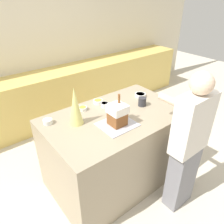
% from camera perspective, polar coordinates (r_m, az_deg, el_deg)
% --- Properties ---
extents(ground_plane, '(12.00, 12.00, 0.00)m').
position_cam_1_polar(ground_plane, '(3.01, 0.88, -16.48)').
color(ground_plane, beige).
extents(wall_back, '(8.00, 0.05, 2.60)m').
position_cam_1_polar(wall_back, '(4.07, -19.34, 15.93)').
color(wall_back, beige).
rests_on(wall_back, ground_plane).
extents(back_cabinet_block, '(6.00, 0.60, 0.91)m').
position_cam_1_polar(back_cabinet_block, '(4.06, -15.69, 3.65)').
color(back_cabinet_block, '#DBBC60').
rests_on(back_cabinet_block, ground_plane).
extents(kitchen_island, '(1.58, 0.98, 0.95)m').
position_cam_1_polar(kitchen_island, '(2.69, 0.96, -9.51)').
color(kitchen_island, gray).
rests_on(kitchen_island, ground_plane).
extents(baking_tray, '(0.37, 0.32, 0.01)m').
position_cam_1_polar(baking_tray, '(2.25, 1.37, -3.27)').
color(baking_tray, '#B2B2BC').
rests_on(baking_tray, kitchen_island).
extents(gingerbread_house, '(0.17, 0.17, 0.32)m').
position_cam_1_polar(gingerbread_house, '(2.18, 1.41, -0.57)').
color(gingerbread_house, brown).
rests_on(gingerbread_house, baking_tray).
extents(decorative_tree, '(0.14, 0.14, 0.40)m').
position_cam_1_polar(decorative_tree, '(2.20, -9.57, 1.48)').
color(decorative_tree, '#DBD675').
rests_on(decorative_tree, kitchen_island).
extents(candy_bowl_center_rear, '(0.11, 0.11, 0.05)m').
position_cam_1_polar(candy_bowl_center_rear, '(2.65, -3.66, 2.75)').
color(candy_bowl_center_rear, white).
rests_on(candy_bowl_center_rear, kitchen_island).
extents(candy_bowl_far_left, '(0.10, 0.10, 0.05)m').
position_cam_1_polar(candy_bowl_far_left, '(2.35, -16.46, -2.35)').
color(candy_bowl_far_left, silver).
rests_on(candy_bowl_far_left, kitchen_island).
extents(candy_bowl_near_tray_right, '(0.09, 0.09, 0.05)m').
position_cam_1_polar(candy_bowl_near_tray_right, '(2.56, -1.93, 1.90)').
color(candy_bowl_near_tray_right, silver).
rests_on(candy_bowl_near_tray_right, kitchen_island).
extents(candy_bowl_far_right, '(0.10, 0.10, 0.04)m').
position_cam_1_polar(candy_bowl_far_right, '(2.52, -7.66, 0.95)').
color(candy_bowl_far_right, silver).
rests_on(candy_bowl_far_right, kitchen_island).
extents(candy_bowl_beside_tree, '(0.14, 0.14, 0.04)m').
position_cam_1_polar(candy_bowl_beside_tree, '(2.84, 7.40, 4.45)').
color(candy_bowl_beside_tree, white).
rests_on(candy_bowl_beside_tree, kitchen_island).
extents(mug, '(0.09, 0.09, 0.10)m').
position_cam_1_polar(mug, '(2.61, 7.88, 2.69)').
color(mug, '#2D2D33').
rests_on(mug, kitchen_island).
extents(person, '(0.42, 0.52, 1.58)m').
position_cam_1_polar(person, '(2.31, 19.18, -8.17)').
color(person, slate).
rests_on(person, ground_plane).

